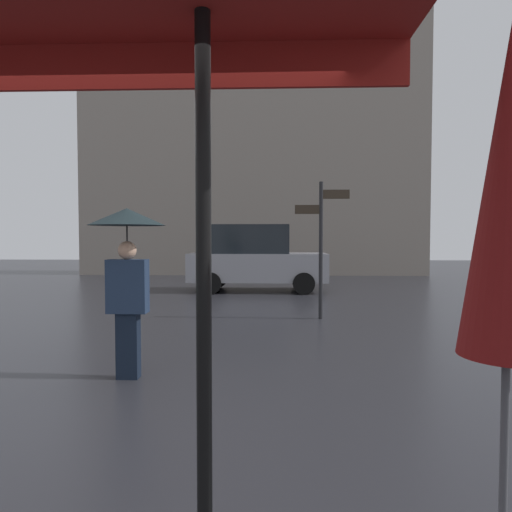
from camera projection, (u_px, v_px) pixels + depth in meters
The scene contains 6 objects.
ground_plane at pixel (146, 472), 3.09m from camera, with size 60.00×60.00×0.00m, color #26262B.
folded_patio_umbrella_far at pixel (510, 198), 1.96m from camera, with size 0.42×0.42×2.61m.
pedestrian_with_umbrella at pixel (127, 250), 5.11m from camera, with size 0.87×0.87×1.96m.
parked_car_left at pixel (256, 258), 13.67m from camera, with size 4.14×1.89×2.02m.
street_signpost at pixel (321, 236), 8.91m from camera, with size 1.08×0.08×2.74m.
building_block at pixel (253, 140), 20.16m from camera, with size 15.17×2.16×12.09m, color gray.
Camera 1 is at (0.87, -3.00, 1.62)m, focal length 31.38 mm.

